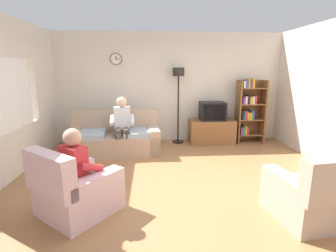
{
  "coord_description": "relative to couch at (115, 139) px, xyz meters",
  "views": [
    {
      "loc": [
        -0.48,
        -3.82,
        1.82
      ],
      "look_at": [
        -0.18,
        0.64,
        0.81
      ],
      "focal_mm": 27.19,
      "sensor_mm": 36.0,
      "label": 1
    }
  ],
  "objects": [
    {
      "name": "ground_plane",
      "position": [
        1.27,
        -1.64,
        -0.31
      ],
      "size": [
        12.0,
        12.0,
        0.0
      ],
      "primitive_type": "plane",
      "color": "#9E6B42"
    },
    {
      "name": "back_wall_assembly",
      "position": [
        1.27,
        1.02,
        1.04
      ],
      "size": [
        6.2,
        0.17,
        2.7
      ],
      "color": "silver",
      "rests_on": "ground_plane"
    },
    {
      "name": "couch",
      "position": [
        0.0,
        0.0,
        0.0
      ],
      "size": [
        1.96,
        1.02,
        0.9
      ],
      "color": "tan",
      "rests_on": "ground_plane"
    },
    {
      "name": "tv_stand",
      "position": [
        2.29,
        0.62,
        -0.02
      ],
      "size": [
        1.1,
        0.56,
        0.59
      ],
      "color": "brown",
      "rests_on": "ground_plane"
    },
    {
      "name": "tv",
      "position": [
        2.29,
        0.59,
        0.5
      ],
      "size": [
        0.6,
        0.49,
        0.44
      ],
      "color": "black",
      "rests_on": "tv_stand"
    },
    {
      "name": "bookshelf",
      "position": [
        3.23,
        0.68,
        0.51
      ],
      "size": [
        0.68,
        0.36,
        1.59
      ],
      "color": "brown",
      "rests_on": "ground_plane"
    },
    {
      "name": "floor_lamp",
      "position": [
        1.46,
        0.71,
        1.14
      ],
      "size": [
        0.28,
        0.28,
        1.85
      ],
      "color": "black",
      "rests_on": "ground_plane"
    },
    {
      "name": "armchair_near_window",
      "position": [
        -0.17,
        -2.42,
        -0.02
      ],
      "size": [
        1.18,
        1.19,
        0.9
      ],
      "color": "beige",
      "rests_on": "ground_plane"
    },
    {
      "name": "armchair_near_bookshelf",
      "position": [
        2.72,
        -2.75,
        -0.02
      ],
      "size": [
        0.91,
        0.97,
        0.9
      ],
      "color": "tan",
      "rests_on": "ground_plane"
    },
    {
      "name": "person_on_couch",
      "position": [
        0.18,
        -0.11,
        0.39
      ],
      "size": [
        0.53,
        0.56,
        1.24
      ],
      "color": "silver",
      "rests_on": "ground_plane"
    },
    {
      "name": "person_in_left_armchair",
      "position": [
        -0.11,
        -2.35,
        0.29
      ],
      "size": [
        0.63,
        0.64,
        1.12
      ],
      "color": "red",
      "rests_on": "ground_plane"
    }
  ]
}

